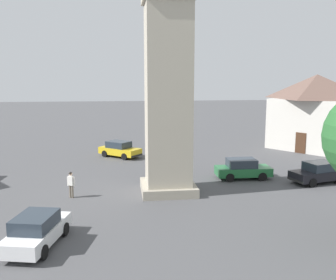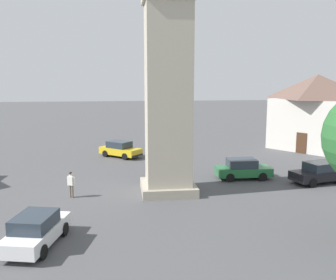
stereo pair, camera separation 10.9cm
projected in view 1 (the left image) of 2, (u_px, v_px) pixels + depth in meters
ground_plane at (168, 192)px, 25.29m from camera, size 200.00×200.00×0.00m
car_blue_kerb at (319, 172)px, 27.40m from camera, size 4.42×2.66×1.53m
car_silver_kerb at (120, 149)px, 36.27m from camera, size 4.23×3.97×1.53m
car_red_corner at (37, 230)px, 17.00m from camera, size 2.58×4.40×1.53m
car_white_side at (243, 169)px, 28.48m from camera, size 4.17×1.90×1.53m
pedestrian at (71, 182)px, 23.87m from camera, size 0.50×0.37×1.69m
building_terrace_right at (315, 112)px, 39.52m from camera, size 9.96×10.48×7.92m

